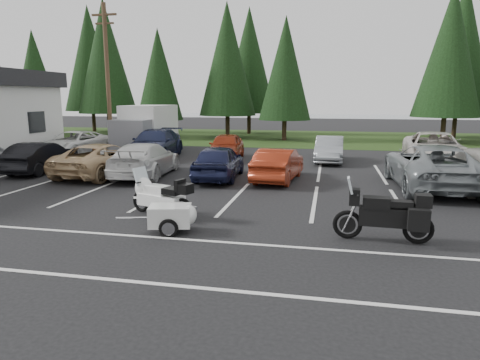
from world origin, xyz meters
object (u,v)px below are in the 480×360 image
Objects in this scene: box_truck at (143,129)px; car_near_5 at (278,164)px; car_far_2 at (226,146)px; cargo_trailer at (170,219)px; car_far_4 at (434,149)px; car_far_3 at (329,149)px; car_near_3 at (145,159)px; car_near_2 at (103,159)px; car_near_1 at (41,157)px; car_far_0 at (74,144)px; car_near_4 at (219,162)px; adventure_motorcycle at (383,210)px; utility_pole at (108,76)px; car_near_6 at (432,166)px; touring_motorcycle at (161,193)px; car_far_1 at (155,144)px.

box_truck is 12.49m from car_near_5.
box_truck is 1.32× the size of car_far_2.
car_near_5 is 7.73m from cargo_trailer.
car_far_4 is (16.82, -2.16, -0.62)m from box_truck.
car_far_2 is 1.04× the size of car_far_3.
car_near_3 reaches higher than car_far_3.
car_near_2 is 11.56m from car_far_3.
car_far_0 is at bearing -75.26° from car_near_1.
car_near_4 reaches higher than cargo_trailer.
adventure_motorcycle is (5.85, -7.01, 0.05)m from car_near_4.
utility_pole reaches higher than car_near_1.
adventure_motorcycle is (12.91, -15.13, -0.67)m from box_truck.
car_far_3 is (4.54, 5.96, -0.05)m from car_near_4.
car_near_2 is 3.37× the size of cargo_trailer.
car_near_1 is at bearing 1.68° from car_near_2.
car_near_2 is at bearing 173.20° from car_near_1.
touring_motorcycle is (-8.52, -5.77, -0.15)m from car_near_6.
car_near_4 is 0.82× the size of car_far_0.
box_truck is 8.35m from car_near_1.
car_near_2 is at bearing -130.13° from car_far_2.
car_near_1 is 9.35m from car_far_2.
car_far_1 is 0.92× the size of car_far_4.
car_far_3 is at bearing 88.99° from touring_motorcycle.
car_far_2 is at bearing -176.19° from car_far_3.
car_far_4 is (5.22, 0.01, 0.16)m from car_far_3.
box_truck is at bearing -52.39° from car_near_4.
car_near_2 is 1.20× the size of car_near_4.
car_far_0 is at bearing 145.22° from adventure_motorcycle.
adventure_motorcycle is (14.29, -6.94, 0.08)m from car_near_1.
car_near_4 is (8.44, 0.07, 0.03)m from car_near_1.
car_near_5 is 1.63× the size of touring_motorcycle.
car_far_0 reaches higher than cargo_trailer.
car_far_4 is at bearing 1.05° from car_far_3.
car_far_4 is (20.00, 0.65, 0.11)m from car_far_0.
cargo_trailer is at bearing -118.76° from car_far_4.
utility_pole is 3.53× the size of adventure_motorcycle.
car_far_0 is (-5.03, 5.56, 0.01)m from car_near_2.
car_near_4 is 1.04× the size of car_far_3.
car_far_1 reaches higher than car_near_4.
utility_pole reaches higher than cargo_trailer.
car_far_2 is at bearing 83.70° from cargo_trailer.
utility_pole is 5.94× the size of cargo_trailer.
touring_motorcycle is at bearing 31.92° from car_near_6.
car_far_3 is 1.63× the size of touring_motorcycle.
car_far_1 is at bearing -172.92° from car_far_4.
car_near_4 is 7.39m from cargo_trailer.
car_near_6 is (17.43, -7.83, -3.86)m from utility_pole.
car_near_5 reaches higher than cargo_trailer.
car_near_3 is at bearing -169.45° from car_near_2.
car_near_6 is 7.25m from car_far_3.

